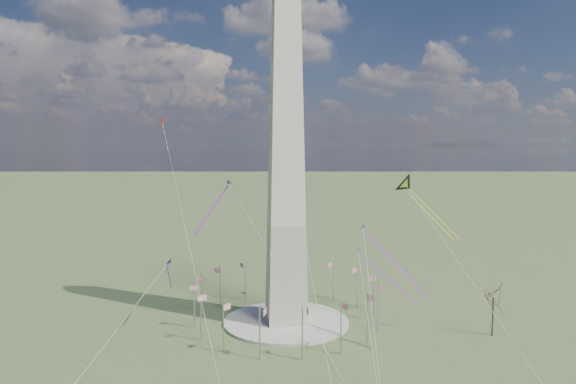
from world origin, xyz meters
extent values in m
plane|color=#44572B|center=(0.00, 0.00, 0.00)|extent=(2000.00, 2000.00, 0.00)
cylinder|color=beige|center=(0.00, 0.00, 0.40)|extent=(36.00, 36.00, 0.80)
cylinder|color=#B0B2B6|center=(26.00, 0.00, 6.50)|extent=(0.36, 0.36, 13.00)
cube|color=#C41A40|center=(26.00, 1.30, 11.80)|extent=(2.40, 0.08, 1.50)
cylinder|color=#B0B2B6|center=(24.02, 9.95, 6.50)|extent=(0.36, 0.36, 13.00)
cube|color=#C41A40|center=(23.52, 11.15, 11.80)|extent=(2.25, 0.99, 1.50)
cylinder|color=#B0B2B6|center=(18.38, 18.38, 6.50)|extent=(0.36, 0.36, 13.00)
cube|color=#C41A40|center=(17.47, 19.30, 11.80)|extent=(1.75, 1.75, 1.50)
cylinder|color=#B0B2B6|center=(9.95, 24.02, 6.50)|extent=(0.36, 0.36, 13.00)
cube|color=#C41A40|center=(8.75, 24.52, 11.80)|extent=(0.99, 2.25, 1.50)
cylinder|color=#B0B2B6|center=(0.00, 26.00, 6.50)|extent=(0.36, 0.36, 13.00)
cube|color=#C41A40|center=(-1.30, 26.00, 11.80)|extent=(0.08, 2.40, 1.50)
cylinder|color=#B0B2B6|center=(-9.95, 24.02, 6.50)|extent=(0.36, 0.36, 13.00)
cube|color=#C41A40|center=(-11.15, 23.52, 11.80)|extent=(0.99, 2.25, 1.50)
cylinder|color=#B0B2B6|center=(-18.38, 18.38, 6.50)|extent=(0.36, 0.36, 13.00)
cube|color=#C41A40|center=(-19.30, 17.47, 11.80)|extent=(1.75, 1.75, 1.50)
cylinder|color=#B0B2B6|center=(-24.02, 9.95, 6.50)|extent=(0.36, 0.36, 13.00)
cube|color=#C41A40|center=(-24.52, 8.75, 11.80)|extent=(2.25, 0.99, 1.50)
cylinder|color=#B0B2B6|center=(-26.00, 0.00, 6.50)|extent=(0.36, 0.36, 13.00)
cube|color=#C41A40|center=(-26.00, -1.30, 11.80)|extent=(2.40, 0.08, 1.50)
cylinder|color=#B0B2B6|center=(-24.02, -9.95, 6.50)|extent=(0.36, 0.36, 13.00)
cube|color=#C41A40|center=(-23.52, -11.15, 11.80)|extent=(2.25, 0.99, 1.50)
cylinder|color=#B0B2B6|center=(-18.38, -18.38, 6.50)|extent=(0.36, 0.36, 13.00)
cube|color=#C41A40|center=(-17.47, -19.30, 11.80)|extent=(1.75, 1.75, 1.50)
cylinder|color=#B0B2B6|center=(-9.95, -24.02, 6.50)|extent=(0.36, 0.36, 13.00)
cube|color=#C41A40|center=(-8.75, -24.52, 11.80)|extent=(0.99, 2.25, 1.50)
cylinder|color=#B0B2B6|center=(0.00, -26.00, 6.50)|extent=(0.36, 0.36, 13.00)
cube|color=#C41A40|center=(1.30, -26.00, 11.80)|extent=(0.08, 2.40, 1.50)
cylinder|color=#B0B2B6|center=(9.95, -24.02, 6.50)|extent=(0.36, 0.36, 13.00)
cube|color=#C41A40|center=(11.15, -23.52, 11.80)|extent=(0.99, 2.25, 1.50)
cylinder|color=#B0B2B6|center=(18.38, -18.38, 6.50)|extent=(0.36, 0.36, 13.00)
cube|color=#C41A40|center=(19.30, -17.47, 11.80)|extent=(1.75, 1.75, 1.50)
cylinder|color=#B0B2B6|center=(24.02, -9.95, 6.50)|extent=(0.36, 0.36, 13.00)
cube|color=#C41A40|center=(24.52, -8.75, 11.80)|extent=(2.25, 0.99, 1.50)
cylinder|color=#48322B|center=(53.33, -18.27, 5.28)|extent=(0.45, 0.45, 10.55)
cube|color=orange|center=(44.62, 1.22, 31.01)|extent=(8.73, 16.97, 13.13)
cube|color=orange|center=(42.48, 0.16, 31.01)|extent=(8.73, 16.97, 13.13)
cube|color=navy|center=(-33.19, 5.29, 17.68)|extent=(1.65, 2.74, 2.30)
cube|color=red|center=(-33.19, 5.29, 13.88)|extent=(1.31, 2.82, 7.95)
cube|color=red|center=(24.80, -19.74, 21.39)|extent=(10.37, 19.20, 13.36)
cube|color=red|center=(-20.70, -0.96, 33.62)|extent=(9.88, 16.10, 11.51)
cube|color=red|center=(28.92, -3.83, 13.09)|extent=(13.03, 14.36, 11.77)
cube|color=red|center=(-37.39, 41.38, 59.82)|extent=(1.72, 1.57, 1.74)
cube|color=red|center=(-37.39, 41.38, 57.92)|extent=(0.26, 1.49, 3.99)
cube|color=white|center=(4.50, 48.81, 68.09)|extent=(1.63, 1.79, 1.80)
cube|color=white|center=(4.50, 48.81, 66.11)|extent=(0.41, 1.57, 4.14)
camera|label=1|loc=(-21.28, -142.17, 51.06)|focal=32.00mm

